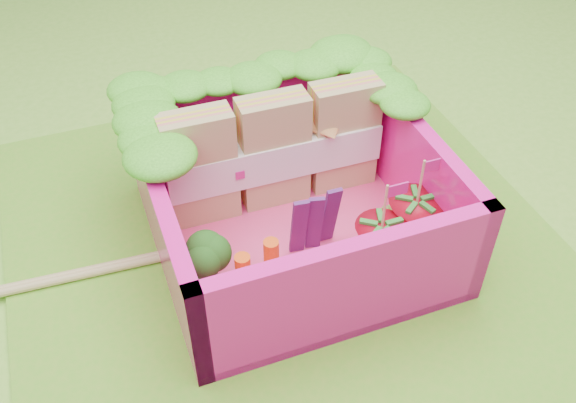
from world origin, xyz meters
The scene contains 13 objects.
ground centered at (0.00, 0.00, 0.00)m, with size 14.00×14.00×0.00m, color #72BA34.
placemat centered at (0.00, 0.00, 0.01)m, with size 2.60×2.60×0.03m, color #5FAD27.
bento_floor centered at (0.05, -0.01, 0.06)m, with size 1.30×1.30×0.05m, color #EC3C7A.
bento_box centered at (0.05, -0.01, 0.31)m, with size 1.30×1.30×0.55m.
lettuce_ruffle centered at (0.05, 0.47, 0.64)m, with size 1.43×0.83×0.11m.
sandwich_stack centered at (0.06, 0.26, 0.37)m, with size 1.08×0.19×0.60m.
broccoli centered at (-0.45, -0.26, 0.26)m, with size 0.31×0.31×0.26m.
carrot_sticks centered at (-0.22, -0.29, 0.20)m, with size 0.21×0.11×0.25m.
purple_wedges centered at (0.09, -0.17, 0.27)m, with size 0.23×0.05×0.38m.
strawberry_left centered at (0.34, -0.35, 0.21)m, with size 0.24×0.24×0.48m.
strawberry_right centered at (0.55, -0.28, 0.22)m, with size 0.26×0.26×0.50m.
snap_peas centered at (0.45, -0.26, 0.11)m, with size 0.61×0.54×0.05m.
chopsticks centered at (-1.00, 0.10, 0.05)m, with size 2.32×0.19×0.04m.
Camera 1 is at (-0.75, -2.08, 2.30)m, focal length 40.00 mm.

